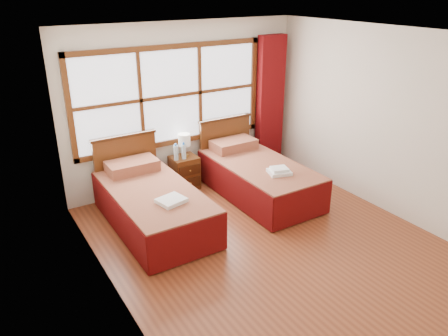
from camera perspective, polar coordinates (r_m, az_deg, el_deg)
floor at (r=5.80m, az=5.63°, el=-9.46°), size 4.50×4.50×0.00m
ceiling at (r=4.93m, az=6.84°, el=16.97°), size 4.50×4.50×0.00m
wall_back at (r=7.05m, az=-5.14°, el=8.08°), size 4.00×0.00×4.00m
wall_left at (r=4.37m, az=-15.09°, el=-2.24°), size 0.00×4.50×4.50m
wall_right at (r=6.59m, az=20.16°, el=5.70°), size 0.00×4.50×4.50m
window at (r=6.86m, az=-6.93°, el=9.32°), size 3.16×0.06×1.56m
curtain at (r=7.79m, az=6.02°, el=8.52°), size 0.50×0.16×2.30m
bed_left at (r=6.08m, az=-9.39°, el=-4.60°), size 1.07×2.09×1.04m
bed_right at (r=6.86m, az=4.31°, el=-1.04°), size 1.06×2.08×1.03m
nightstand at (r=7.09m, az=-5.16°, el=-0.61°), size 0.41×0.41×0.55m
towels_left at (r=5.55m, az=-6.90°, el=-4.23°), size 0.38×0.35×0.05m
towels_right at (r=6.38m, az=7.23°, el=-0.39°), size 0.37×0.35×0.09m
lamp at (r=6.94m, az=-5.21°, el=3.59°), size 0.19×0.19×0.37m
bottle_near at (r=6.84m, az=-6.30°, el=2.02°), size 0.07×0.07×0.27m
bottle_far at (r=6.88m, az=-5.28°, el=2.18°), size 0.07×0.07×0.27m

